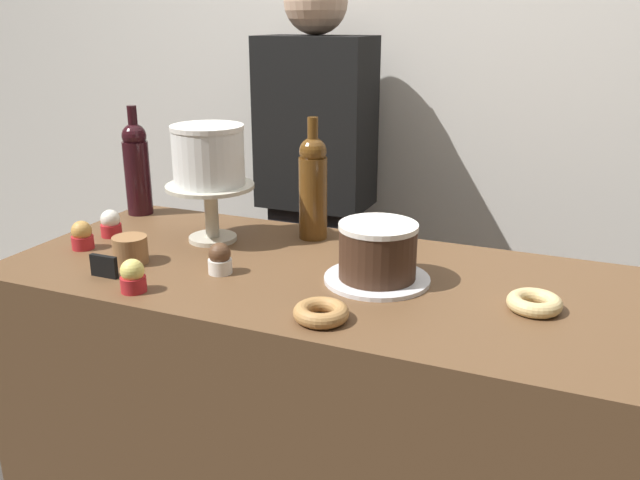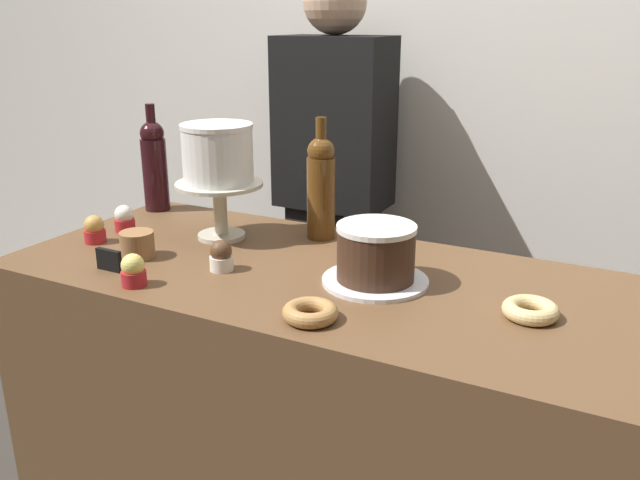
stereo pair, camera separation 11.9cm
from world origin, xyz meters
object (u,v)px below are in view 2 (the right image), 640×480
at_px(chocolate_round_cake, 375,253).
at_px(wine_bottle_dark_red, 154,164).
at_px(cupcake_caramel, 95,230).
at_px(cupcake_lemon, 133,271).
at_px(donut_glazed, 530,310).
at_px(cake_stand_pedestal, 220,200).
at_px(cookie_stack, 137,245).
at_px(price_sign_chalkboard, 109,260).
at_px(cupcake_chocolate, 221,256).
at_px(donut_maple, 310,312).
at_px(wine_bottle_amber, 321,186).
at_px(white_layer_cake, 218,153).
at_px(barista_figure, 334,207).
at_px(cupcake_vanilla, 124,219).

relative_size(chocolate_round_cake, wine_bottle_dark_red, 0.55).
bearing_deg(chocolate_round_cake, cupcake_caramel, -174.28).
bearing_deg(chocolate_round_cake, cupcake_lemon, -151.34).
height_order(wine_bottle_dark_red, donut_glazed, wine_bottle_dark_red).
distance_m(cake_stand_pedestal, cookie_stack, 0.25).
bearing_deg(chocolate_round_cake, price_sign_chalkboard, -159.95).
bearing_deg(wine_bottle_dark_red, price_sign_chalkboard, -61.63).
distance_m(cupcake_chocolate, donut_maple, 0.35).
bearing_deg(wine_bottle_amber, cupcake_chocolate, -106.44).
bearing_deg(chocolate_round_cake, donut_glazed, -3.42).
distance_m(cake_stand_pedestal, chocolate_round_cake, 0.51).
height_order(wine_bottle_amber, donut_glazed, wine_bottle_amber).
relative_size(chocolate_round_cake, wine_bottle_amber, 0.55).
distance_m(wine_bottle_dark_red, cupcake_chocolate, 0.60).
relative_size(cupcake_caramel, donut_maple, 0.66).
relative_size(donut_glazed, cookie_stack, 1.33).
xyz_separation_m(cake_stand_pedestal, cookie_stack, (-0.09, -0.22, -0.07)).
bearing_deg(wine_bottle_dark_red, cupcake_caramel, -78.61).
xyz_separation_m(cupcake_lemon, cookie_stack, (-0.12, 0.14, -0.00)).
distance_m(chocolate_round_cake, cookie_stack, 0.60).
distance_m(cake_stand_pedestal, white_layer_cake, 0.13).
height_order(wine_bottle_dark_red, wine_bottle_amber, same).
bearing_deg(cupcake_lemon, donut_maple, 3.27).
height_order(cupcake_caramel, barista_figure, barista_figure).
bearing_deg(wine_bottle_dark_red, cupcake_lemon, -54.15).
bearing_deg(cupcake_lemon, cake_stand_pedestal, 93.94).
distance_m(wine_bottle_amber, price_sign_chalkboard, 0.57).
bearing_deg(cookie_stack, wine_bottle_dark_red, 124.26).
bearing_deg(cupcake_chocolate, wine_bottle_dark_red, 145.06).
relative_size(cake_stand_pedestal, cookie_stack, 2.76).
distance_m(price_sign_chalkboard, barista_figure, 0.90).
xyz_separation_m(cupcake_caramel, cookie_stack, (0.18, -0.04, -0.00)).
height_order(cupcake_vanilla, cookie_stack, cupcake_vanilla).
distance_m(white_layer_cake, cupcake_caramel, 0.39).
bearing_deg(chocolate_round_cake, cookie_stack, -169.17).
height_order(cake_stand_pedestal, barista_figure, barista_figure).
xyz_separation_m(cupcake_lemon, donut_maple, (0.43, 0.02, -0.02)).
bearing_deg(price_sign_chalkboard, wine_bottle_amber, 53.84).
relative_size(cupcake_chocolate, donut_maple, 0.66).
bearing_deg(cupcake_vanilla, chocolate_round_cake, -2.52).
bearing_deg(cupcake_chocolate, price_sign_chalkboard, -151.84).
xyz_separation_m(cupcake_chocolate, barista_figure, (-0.08, 0.76, -0.08)).
bearing_deg(cupcake_vanilla, wine_bottle_amber, 21.53).
relative_size(chocolate_round_cake, barista_figure, 0.11).
bearing_deg(barista_figure, cake_stand_pedestal, -96.55).
bearing_deg(cupcake_lemon, cupcake_caramel, 148.95).
bearing_deg(cupcake_caramel, donut_glazed, 2.90).
bearing_deg(wine_bottle_amber, cake_stand_pedestal, -152.16).
distance_m(white_layer_cake, price_sign_chalkboard, 0.39).
bearing_deg(cupcake_caramel, donut_maple, -11.99).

